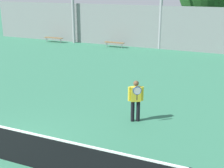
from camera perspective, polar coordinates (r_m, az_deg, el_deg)
name	(u,v)px	position (r m, az deg, el deg)	size (l,w,h in m)	color
tennis_player	(136,99)	(11.57, 4.36, -2.68)	(0.54, 0.51, 1.60)	black
bench_courtside_near	(54,38)	(28.40, -10.62, 8.27)	(1.83, 0.40, 0.42)	brown
bench_courtside_far	(114,43)	(25.61, 0.43, 7.55)	(1.67, 0.40, 0.42)	brown
back_fence	(159,28)	(25.13, 8.58, 10.16)	(31.64, 0.06, 3.37)	gray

